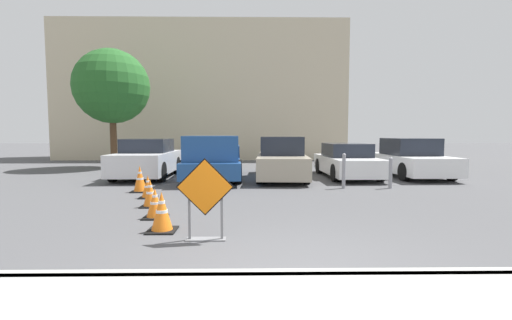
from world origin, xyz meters
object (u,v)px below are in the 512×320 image
at_px(road_closed_sign, 205,196).
at_px(traffic_cone_nearest, 162,212).
at_px(traffic_cone_fifth, 140,179).
at_px(parked_car_third, 347,161).
at_px(bollard_nearest, 344,170).
at_px(traffic_cone_second, 155,204).
at_px(parked_car_nearest, 148,159).
at_px(parked_car_second, 282,160).
at_px(traffic_cone_third, 150,193).
at_px(parked_car_fourth, 410,159).
at_px(pickup_truck, 213,159).
at_px(traffic_cone_fourth, 148,187).
at_px(bollard_second, 391,172).

bearing_deg(road_closed_sign, traffic_cone_nearest, 146.64).
distance_m(traffic_cone_fifth, parked_car_third, 7.79).
bearing_deg(parked_car_third, bollard_nearest, 71.67).
relative_size(traffic_cone_second, traffic_cone_fifth, 0.79).
relative_size(parked_car_nearest, parked_car_second, 0.88).
xyz_separation_m(traffic_cone_third, bollard_nearest, (5.23, 2.62, 0.26)).
distance_m(traffic_cone_second, parked_car_fourth, 10.70).
relative_size(traffic_cone_third, parked_car_fourth, 0.15).
height_order(parked_car_nearest, bollard_nearest, parked_car_nearest).
relative_size(parked_car_nearest, bollard_nearest, 3.79).
distance_m(road_closed_sign, traffic_cone_fifth, 5.30).
bearing_deg(pickup_truck, traffic_cone_fourth, 67.73).
bearing_deg(bollard_second, parked_car_third, 101.56).
distance_m(traffic_cone_second, traffic_cone_fourth, 2.32).
xyz_separation_m(traffic_cone_second, traffic_cone_fourth, (-0.80, 2.18, -0.00)).
relative_size(traffic_cone_nearest, traffic_cone_fifth, 0.90).
xyz_separation_m(traffic_cone_third, parked_car_third, (6.12, 5.45, 0.30)).
xyz_separation_m(traffic_cone_nearest, traffic_cone_fifth, (-1.70, 4.09, 0.04)).
height_order(traffic_cone_third, parked_car_second, parked_car_second).
relative_size(traffic_cone_third, traffic_cone_fourth, 1.09).
xyz_separation_m(traffic_cone_nearest, parked_car_third, (5.33, 7.46, 0.28)).
distance_m(parked_car_nearest, parked_car_third, 7.81).
distance_m(traffic_cone_fourth, parked_car_fourth, 10.19).
height_order(road_closed_sign, bollard_second, road_closed_sign).
xyz_separation_m(traffic_cone_fifth, bollard_nearest, (6.14, 0.54, 0.20)).
relative_size(traffic_cone_second, traffic_cone_fourth, 1.01).
distance_m(traffic_cone_nearest, traffic_cone_third, 2.16).
height_order(parked_car_nearest, pickup_truck, pickup_truck).
bearing_deg(road_closed_sign, traffic_cone_fourth, 118.71).
height_order(traffic_cone_fifth, parked_car_third, parked_car_third).
bearing_deg(parked_car_nearest, traffic_cone_nearest, 107.53).
bearing_deg(traffic_cone_nearest, traffic_cone_fifth, 112.54).
xyz_separation_m(parked_car_third, bollard_second, (0.58, -2.83, -0.11)).
distance_m(traffic_cone_nearest, traffic_cone_second, 1.02).
xyz_separation_m(parked_car_second, parked_car_third, (2.60, 0.34, -0.10)).
bearing_deg(traffic_cone_second, traffic_cone_fourth, 110.12).
relative_size(traffic_cone_third, bollard_second, 0.68).
bearing_deg(parked_car_nearest, parked_car_fourth, -179.80).
bearing_deg(parked_car_second, parked_car_fourth, -170.79).
bearing_deg(traffic_cone_nearest, bollard_second, 38.09).
bearing_deg(road_closed_sign, traffic_cone_third, 122.40).
bearing_deg(parked_car_third, traffic_cone_second, 47.80).
bearing_deg(bollard_nearest, bollard_second, 0.00).
relative_size(traffic_cone_nearest, bollard_nearest, 0.63).
height_order(traffic_cone_second, traffic_cone_fourth, traffic_cone_second).
relative_size(traffic_cone_fourth, bollard_nearest, 0.55).
xyz_separation_m(traffic_cone_nearest, traffic_cone_fourth, (-1.18, 3.13, -0.05)).
bearing_deg(traffic_cone_third, traffic_cone_fifth, 113.54).
relative_size(traffic_cone_second, bollard_nearest, 0.55).
xyz_separation_m(traffic_cone_fifth, bollard_second, (7.60, 0.54, 0.14)).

